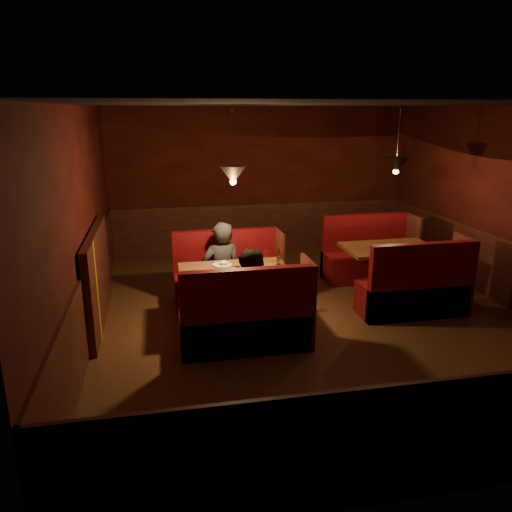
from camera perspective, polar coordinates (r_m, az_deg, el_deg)
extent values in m
cube|color=#52341A|center=(7.23, 6.30, -6.94)|extent=(6.00, 7.00, 0.01)
cube|color=black|center=(6.64, 7.12, 16.80)|extent=(6.00, 7.00, 0.01)
cube|color=black|center=(10.13, 0.58, 8.47)|extent=(6.00, 0.01, 2.90)
cube|color=black|center=(3.75, 23.31, -6.81)|extent=(6.00, 0.01, 2.90)
cube|color=black|center=(6.53, -19.33, 3.14)|extent=(0.01, 7.00, 2.90)
cube|color=black|center=(8.21, 27.14, 4.81)|extent=(0.01, 7.00, 2.90)
cube|color=black|center=(10.28, 0.59, 3.20)|extent=(6.00, 0.04, 1.00)
cube|color=black|center=(4.21, 21.59, -18.68)|extent=(6.00, 0.04, 1.00)
cube|color=black|center=(6.79, -18.37, -4.66)|extent=(0.04, 7.00, 1.00)
cube|color=black|center=(8.41, 26.18, -1.52)|extent=(0.04, 7.00, 1.00)
cube|color=black|center=(7.11, -17.65, -2.38)|extent=(0.10, 2.20, 1.30)
cube|color=#BE8B1F|center=(6.59, -17.67, -3.86)|extent=(0.01, 0.12, 1.30)
cylinder|color=#333333|center=(6.40, -2.70, 12.84)|extent=(0.01, 0.01, 0.80)
cone|color=black|center=(6.44, -2.65, 9.29)|extent=(0.34, 0.34, 0.22)
sphere|color=#FFBF72|center=(6.45, -2.64, 8.49)|extent=(0.08, 0.08, 0.08)
cylinder|color=#333333|center=(7.77, 15.96, 12.87)|extent=(0.01, 0.01, 0.80)
cone|color=black|center=(7.80, 15.73, 9.95)|extent=(0.34, 0.34, 0.22)
sphere|color=#FFBF72|center=(7.81, 15.68, 9.29)|extent=(0.08, 0.08, 0.08)
cube|color=#53301C|center=(6.72, -2.51, -1.71)|extent=(1.46, 0.89, 0.05)
cylinder|color=black|center=(6.85, -2.47, -4.83)|extent=(0.15, 0.15, 0.73)
cylinder|color=black|center=(6.98, -2.44, -7.47)|extent=(0.59, 0.59, 0.04)
cylinder|color=silver|center=(6.61, -1.51, -1.69)|extent=(0.29, 0.29, 0.02)
cube|color=black|center=(6.64, -2.25, -1.36)|extent=(0.09, 0.08, 0.04)
ellipsoid|color=silver|center=(6.53, -2.52, -1.58)|extent=(0.07, 0.07, 0.06)
cube|color=tan|center=(6.55, -1.60, -1.62)|extent=(0.09, 0.09, 0.03)
cylinder|color=silver|center=(6.52, -1.80, -1.81)|extent=(0.04, 0.13, 0.01)
cylinder|color=silver|center=(6.88, -3.89, -1.01)|extent=(0.27, 0.27, 0.02)
ellipsoid|color=beige|center=(6.85, -3.73, -0.76)|extent=(0.10, 0.10, 0.06)
cube|color=silver|center=(6.88, -3.64, -0.90)|extent=(0.21, 0.02, 0.00)
cylinder|color=white|center=(6.81, 0.22, -0.83)|extent=(0.05, 0.05, 0.09)
cylinder|color=white|center=(7.02, 1.15, -0.01)|extent=(0.08, 0.08, 0.16)
cylinder|color=white|center=(6.62, 2.19, -1.05)|extent=(0.08, 0.08, 0.16)
cylinder|color=#47230F|center=(6.89, 2.62, -0.30)|extent=(0.06, 0.06, 0.17)
cylinder|color=#47230F|center=(6.85, 2.63, 0.66)|extent=(0.03, 0.03, 0.07)
ellipsoid|color=white|center=(6.61, 1.07, -1.56)|extent=(0.12, 0.12, 0.05)
cube|color=#4D090C|center=(7.60, -3.35, -3.72)|extent=(1.57, 0.58, 0.47)
cube|color=#4D090C|center=(7.71, -3.62, -0.96)|extent=(1.57, 0.13, 1.10)
cube|color=black|center=(7.64, 2.60, -1.10)|extent=(0.04, 0.58, 1.10)
cube|color=#4D090C|center=(6.21, -1.36, -8.44)|extent=(1.57, 0.58, 0.47)
cube|color=#4D090C|center=(5.88, -1.00, -6.57)|extent=(1.57, 0.13, 1.10)
cube|color=black|center=(6.27, 5.92, -5.19)|extent=(0.04, 0.58, 1.10)
cube|color=#53301C|center=(8.03, 15.03, 0.84)|extent=(1.41, 0.90, 0.05)
cylinder|color=black|center=(8.14, 14.83, -1.86)|extent=(0.15, 0.15, 0.74)
cylinder|color=black|center=(8.26, 14.65, -4.16)|extent=(0.59, 0.59, 0.04)
cube|color=#4D090C|center=(8.84, 12.62, -1.16)|extent=(1.52, 0.58, 0.48)
cube|color=#4D090C|center=(8.96, 12.17, 1.21)|extent=(1.52, 0.13, 1.11)
cube|color=black|center=(9.10, 17.25, 1.07)|extent=(0.04, 0.58, 1.11)
cube|color=#4D090C|center=(7.54, 17.28, -4.59)|extent=(1.52, 0.58, 0.48)
cube|color=#4D090C|center=(7.25, 18.33, -2.85)|extent=(1.52, 0.13, 1.11)
cube|color=black|center=(7.84, 22.50, -1.86)|extent=(0.04, 0.58, 1.11)
imported|color=#252526|center=(7.33, -3.97, 0.32)|extent=(0.66, 0.49, 1.64)
imported|color=black|center=(6.10, -0.22, -3.30)|extent=(0.94, 0.84, 1.58)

